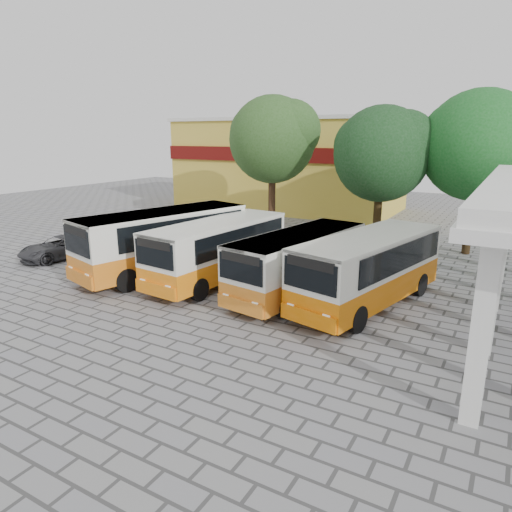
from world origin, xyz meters
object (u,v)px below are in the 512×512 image
Objects in this scene: bus_centre_right at (298,260)px; bus_far_right at (369,266)px; parked_car at (61,247)px; bus_far_left at (163,238)px; bus_centre_left at (218,247)px.

bus_far_right is at bearing 14.23° from bus_centre_right.
bus_centre_right reaches higher than parked_car.
bus_centre_right is at bearing -161.95° from bus_far_right.
bus_centre_right is at bearing 15.36° from parked_car.
bus_centre_right is 0.93× the size of bus_far_right.
bus_far_left is 7.20m from parked_car.
bus_far_right is (7.14, 0.34, 0.03)m from bus_centre_left.
bus_far_left is at bearing -168.17° from bus_centre_left.
bus_far_left is 1.14× the size of bus_centre_left.
bus_centre_right is 14.34m from parked_car.
bus_far_left is 7.21m from bus_centre_right.
parked_car is at bearing -168.99° from bus_centre_left.
parked_car is (-10.12, -1.01, -1.03)m from bus_centre_left.
bus_centre_right is 3.00m from bus_far_right.
bus_far_right is (10.19, 0.69, -0.14)m from bus_far_left.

